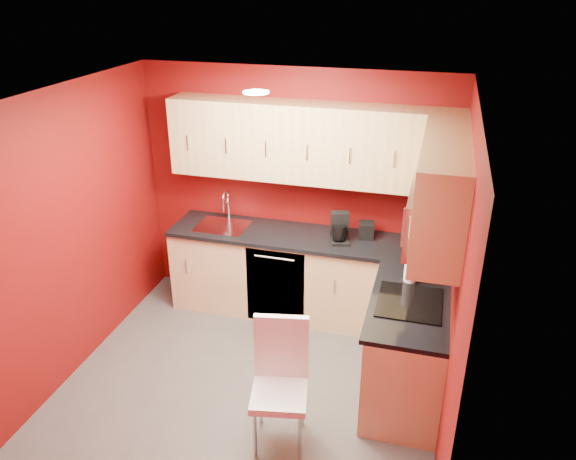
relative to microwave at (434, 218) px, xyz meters
The scene contains 21 objects.
floor 2.18m from the microwave, behind, with size 3.20×3.20×0.00m, color #4D4B48.
ceiling 1.64m from the microwave, behind, with size 3.20×3.20×0.00m, color white.
wall_back 1.95m from the microwave, 136.99° to the left, with size 3.20×3.20×0.00m, color #6A0A0B.
wall_front 2.24m from the microwave, 129.35° to the right, with size 3.20×3.20×0.00m, color #6A0A0B.
wall_left 3.03m from the microwave, behind, with size 3.00×3.00×0.00m, color #6A0A0B.
wall_right 0.50m from the microwave, 44.09° to the right, with size 3.00×3.00×0.00m, color #6A0A0B.
base_cabinets_back 1.98m from the microwave, 140.04° to the left, with size 2.80×0.60×0.87m, color #E4C382.
base_cabinets_right 1.23m from the microwave, 151.81° to the left, with size 0.60×1.30×0.87m, color #E4C382.
countertop_back 1.73m from the microwave, 140.47° to the left, with size 2.80×0.63×0.04m, color black.
countertop_right 0.78m from the microwave, 162.04° to the left, with size 0.63×1.27×0.04m, color black.
upper_cabinets_back 1.65m from the microwave, 136.69° to the left, with size 2.80×0.35×0.75m, color tan.
upper_cabinets_right 0.33m from the microwave, 82.65° to the left, with size 0.35×1.55×0.75m.
microwave is the anchor object (origin of this frame).
cooktop 0.75m from the microwave, behind, with size 0.50×0.55×0.01m, color black.
sink 2.43m from the microwave, 154.40° to the left, with size 0.52×0.42×0.35m.
dishwasher_front 2.02m from the microwave, 153.81° to the left, with size 0.60×0.02×0.82m, color black.
downlight 1.62m from the microwave, behind, with size 0.20×0.20×0.01m, color white.
coffee_maker 1.41m from the microwave, 132.27° to the left, with size 0.17×0.23×0.29m, color black, non-canonical shape.
napkin_holder 1.44m from the microwave, 119.34° to the left, with size 0.15×0.15×0.16m, color black, non-canonical shape.
paper_towel 0.72m from the microwave, 111.92° to the left, with size 0.14×0.14×0.25m, color white, non-canonical shape.
dining_chair 1.70m from the microwave, 140.77° to the right, with size 0.41×0.43×1.02m, color white, non-canonical shape.
Camera 1 is at (1.36, -3.72, 3.31)m, focal length 35.00 mm.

